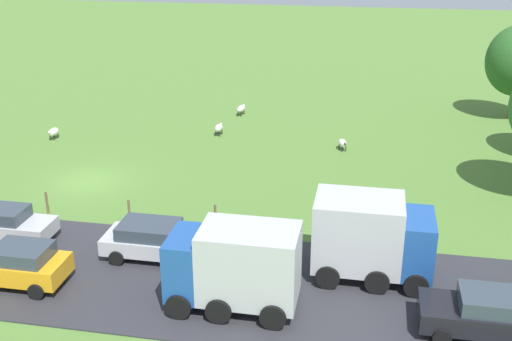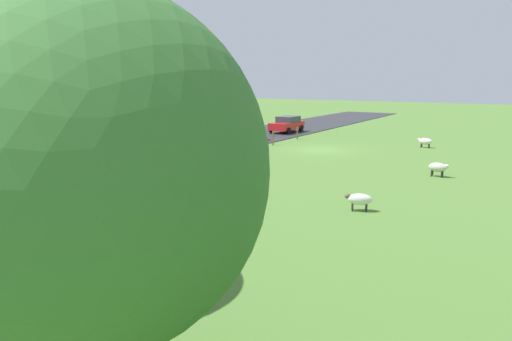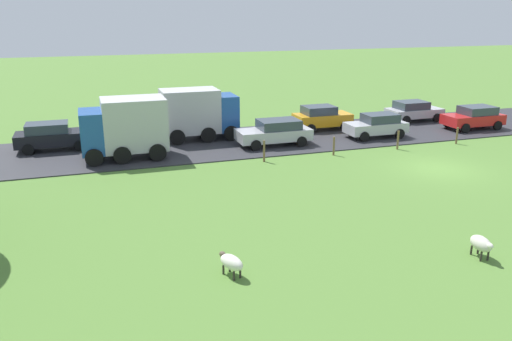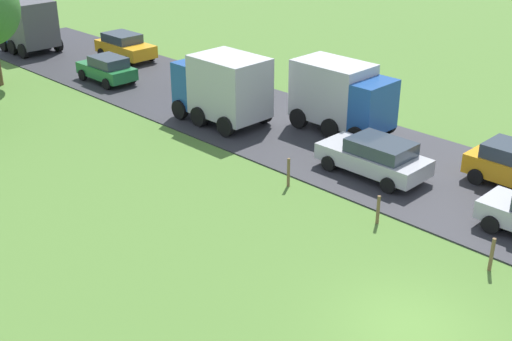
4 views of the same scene
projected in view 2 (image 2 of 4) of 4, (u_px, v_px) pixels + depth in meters
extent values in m
plane|color=#517A33|center=(320.00, 150.00, 32.89)|extent=(160.00, 160.00, 0.00)
cube|color=#2D2D33|center=(224.00, 141.00, 37.55)|extent=(8.00, 80.00, 0.06)
ellipsoid|color=beige|center=(438.00, 167.00, 23.67)|extent=(0.97, 0.56, 0.50)
ellipsoid|color=silver|center=(447.00, 166.00, 23.39)|extent=(0.27, 0.20, 0.20)
cylinder|color=#2D2823|center=(443.00, 174.00, 23.70)|extent=(0.07, 0.07, 0.34)
cylinder|color=#2D2823|center=(441.00, 175.00, 23.49)|extent=(0.07, 0.07, 0.34)
cylinder|color=#2D2823|center=(433.00, 173.00, 24.00)|extent=(0.07, 0.07, 0.34)
cylinder|color=#2D2823|center=(431.00, 173.00, 23.79)|extent=(0.07, 0.07, 0.34)
ellipsoid|color=silver|center=(425.00, 141.00, 33.91)|extent=(1.03, 0.54, 0.50)
ellipsoid|color=silver|center=(419.00, 139.00, 34.15)|extent=(0.27, 0.19, 0.20)
cylinder|color=#2D2823|center=(421.00, 146.00, 34.02)|extent=(0.07, 0.07, 0.31)
cylinder|color=#2D2823|center=(422.00, 145.00, 34.24)|extent=(0.07, 0.07, 0.31)
cylinder|color=#2D2823|center=(428.00, 146.00, 33.71)|extent=(0.07, 0.07, 0.31)
cylinder|color=#2D2823|center=(429.00, 146.00, 33.94)|extent=(0.07, 0.07, 0.31)
ellipsoid|color=silver|center=(360.00, 199.00, 17.46)|extent=(1.09, 0.80, 0.46)
ellipsoid|color=brown|center=(348.00, 196.00, 17.52)|extent=(0.31, 0.27, 0.20)
cylinder|color=#2D2823|center=(353.00, 208.00, 17.45)|extent=(0.07, 0.07, 0.30)
cylinder|color=#2D2823|center=(352.00, 206.00, 17.70)|extent=(0.07, 0.07, 0.30)
cylinder|color=#2D2823|center=(367.00, 208.00, 17.36)|extent=(0.07, 0.07, 0.30)
cylinder|color=#2D2823|center=(366.00, 207.00, 17.61)|extent=(0.07, 0.07, 0.30)
ellipsoid|color=#3D7533|center=(92.00, 171.00, 5.70)|extent=(4.64, 4.64, 4.77)
cylinder|color=brown|center=(9.00, 223.00, 11.23)|extent=(0.43, 0.43, 3.06)
cylinder|color=brown|center=(297.00, 133.00, 38.72)|extent=(0.12, 0.12, 1.05)
cylinder|color=brown|center=(273.00, 138.00, 35.16)|extent=(0.12, 0.12, 1.15)
cylinder|color=brown|center=(243.00, 145.00, 31.62)|extent=(0.12, 0.12, 1.09)
cylinder|color=brown|center=(206.00, 152.00, 28.05)|extent=(0.12, 0.12, 1.20)
cube|color=#1E4C99|center=(44.00, 150.00, 21.99)|extent=(2.53, 1.20, 2.30)
cube|color=#B2B2B7|center=(84.00, 139.00, 23.86)|extent=(2.53, 3.47, 2.88)
cylinder|color=black|center=(62.00, 175.00, 21.56)|extent=(0.30, 0.96, 0.96)
cylinder|color=black|center=(32.00, 170.00, 22.88)|extent=(0.30, 0.96, 0.96)
cylinder|color=black|center=(87.00, 170.00, 22.78)|extent=(0.30, 0.96, 0.96)
cylinder|color=black|center=(58.00, 165.00, 24.10)|extent=(0.30, 0.96, 0.96)
cylinder|color=black|center=(116.00, 164.00, 24.36)|extent=(0.30, 0.96, 0.96)
cylinder|color=black|center=(87.00, 160.00, 25.68)|extent=(0.30, 0.96, 0.96)
cube|color=#1E4C99|center=(131.00, 130.00, 30.68)|extent=(2.30, 1.20, 2.30)
cube|color=#B2B2B7|center=(103.00, 130.00, 28.65)|extent=(2.30, 3.58, 2.75)
cylinder|color=black|center=(121.00, 145.00, 31.51)|extent=(0.30, 0.96, 0.96)
cylinder|color=black|center=(144.00, 148.00, 30.31)|extent=(0.30, 0.96, 0.96)
cylinder|color=black|center=(104.00, 148.00, 30.28)|extent=(0.30, 0.96, 0.96)
cylinder|color=black|center=(127.00, 151.00, 29.07)|extent=(0.30, 0.96, 0.96)
cylinder|color=black|center=(79.00, 152.00, 28.64)|extent=(0.30, 0.96, 0.96)
cylinder|color=black|center=(103.00, 155.00, 27.44)|extent=(0.30, 0.96, 0.96)
cylinder|color=black|center=(8.00, 173.00, 22.83)|extent=(0.22, 0.64, 0.64)
cube|color=#B7B7BC|center=(244.00, 134.00, 36.87)|extent=(1.73, 3.99, 0.66)
cube|color=#333D47|center=(245.00, 126.00, 36.99)|extent=(1.52, 2.19, 0.56)
cylinder|color=black|center=(244.00, 140.00, 35.41)|extent=(0.22, 0.64, 0.64)
cylinder|color=black|center=(226.00, 139.00, 36.31)|extent=(0.22, 0.64, 0.64)
cylinder|color=black|center=(260.00, 137.00, 37.56)|extent=(0.22, 0.64, 0.64)
cylinder|color=black|center=(244.00, 135.00, 38.46)|extent=(0.22, 0.64, 0.64)
cube|color=red|center=(287.00, 126.00, 43.47)|extent=(1.89, 4.17, 0.69)
cube|color=#333D47|center=(288.00, 119.00, 43.60)|extent=(1.66, 2.29, 0.56)
cylinder|color=black|center=(289.00, 131.00, 41.92)|extent=(0.22, 0.64, 0.64)
cylinder|color=black|center=(271.00, 130.00, 42.91)|extent=(0.22, 0.64, 0.64)
cylinder|color=black|center=(301.00, 128.00, 44.16)|extent=(0.22, 0.64, 0.64)
cylinder|color=black|center=(285.00, 127.00, 45.15)|extent=(0.22, 0.64, 0.64)
cube|color=#B7B7BC|center=(243.00, 126.00, 43.48)|extent=(1.95, 4.08, 0.61)
cube|color=#333D47|center=(241.00, 120.00, 43.11)|extent=(1.72, 2.24, 0.56)
cylinder|color=black|center=(242.00, 127.00, 45.15)|extent=(0.22, 0.64, 0.64)
cylinder|color=black|center=(258.00, 128.00, 44.13)|extent=(0.22, 0.64, 0.64)
cylinder|color=black|center=(227.00, 130.00, 42.95)|extent=(0.22, 0.64, 0.64)
cylinder|color=black|center=(244.00, 131.00, 41.93)|extent=(0.22, 0.64, 0.64)
cube|color=#B7B7BC|center=(186.00, 144.00, 31.14)|extent=(2.00, 4.55, 0.68)
cube|color=#333D47|center=(188.00, 134.00, 31.30)|extent=(1.76, 2.50, 0.56)
cylinder|color=black|center=(182.00, 152.00, 29.46)|extent=(0.22, 0.64, 0.64)
cylinder|color=black|center=(161.00, 150.00, 30.50)|extent=(0.22, 0.64, 0.64)
cylinder|color=black|center=(210.00, 147.00, 31.91)|extent=(0.22, 0.64, 0.64)
cylinder|color=black|center=(189.00, 145.00, 32.95)|extent=(0.22, 0.64, 0.64)
cube|color=orange|center=(196.00, 133.00, 36.67)|extent=(1.87, 3.92, 0.78)
cube|color=#333D47|center=(193.00, 126.00, 36.29)|extent=(1.64, 2.16, 0.56)
cylinder|color=black|center=(197.00, 136.00, 38.29)|extent=(0.22, 0.64, 0.64)
cylinder|color=black|center=(214.00, 137.00, 37.32)|extent=(0.22, 0.64, 0.64)
cylinder|color=black|center=(177.00, 139.00, 36.18)|extent=(0.22, 0.64, 0.64)
cylinder|color=black|center=(195.00, 141.00, 35.20)|extent=(0.22, 0.64, 0.64)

